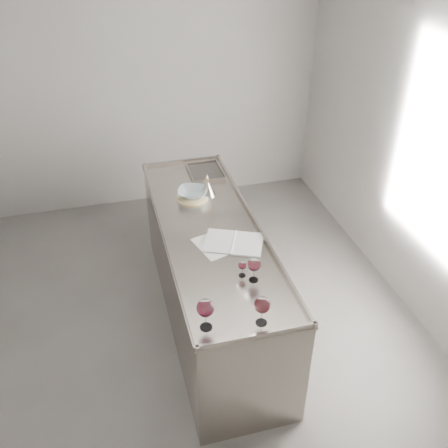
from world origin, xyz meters
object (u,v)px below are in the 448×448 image
object	(u,v)px
counter	(211,275)
notebook	(233,243)
wine_glass_left	(206,309)
ceramic_bowl	(193,193)
wine_glass_middle	(262,306)
wine_funnel	(207,189)
wine_glass_small	(242,265)
wine_glass_right	(254,265)

from	to	relation	value
counter	notebook	size ratio (longest dim) A/B	4.65
wine_glass_left	notebook	xyz separation A→B (m)	(0.40, 0.79, -0.15)
ceramic_bowl	notebook	bearing A→B (deg)	-77.79
wine_glass_middle	wine_funnel	bearing A→B (deg)	88.65
counter	wine_funnel	size ratio (longest dim) A/B	11.71
wine_glass_small	ceramic_bowl	bearing A→B (deg)	95.82
wine_glass_left	wine_glass_middle	size ratio (longest dim) A/B	1.08
wine_glass_right	notebook	world-z (taller)	wine_glass_right
wine_glass_middle	wine_glass_small	bearing A→B (deg)	88.02
wine_glass_left	ceramic_bowl	world-z (taller)	wine_glass_left
counter	wine_glass_right	distance (m)	0.92
notebook	wine_funnel	bearing A→B (deg)	115.60
wine_glass_left	notebook	world-z (taller)	wine_glass_left
wine_glass_right	wine_funnel	distance (m)	1.20
wine_glass_left	notebook	size ratio (longest dim) A/B	0.42
wine_glass_middle	ceramic_bowl	world-z (taller)	wine_glass_middle
wine_glass_right	wine_glass_small	xyz separation A→B (m)	(-0.06, 0.07, -0.04)
wine_glass_small	ceramic_bowl	xyz separation A→B (m)	(-0.11, 1.11, -0.04)
wine_glass_left	wine_glass_right	size ratio (longest dim) A/B	1.17
wine_glass_middle	ceramic_bowl	xyz separation A→B (m)	(-0.10, 1.58, -0.09)
wine_glass_right	notebook	bearing A→B (deg)	92.08
wine_glass_middle	ceramic_bowl	bearing A→B (deg)	93.53
wine_funnel	counter	bearing A→B (deg)	-100.92
wine_glass_small	wine_glass_left	bearing A→B (deg)	-130.36
wine_funnel	wine_glass_left	bearing A→B (deg)	-103.62
ceramic_bowl	wine_funnel	bearing A→B (deg)	6.11
wine_glass_left	wine_glass_small	size ratio (longest dim) A/B	1.74
wine_glass_small	wine_funnel	bearing A→B (deg)	88.91
wine_glass_middle	wine_glass_right	distance (m)	0.41
wine_glass_right	wine_funnel	bearing A→B (deg)	91.92
ceramic_bowl	wine_funnel	size ratio (longest dim) A/B	1.21
wine_glass_small	wine_funnel	distance (m)	1.13
wine_glass_middle	notebook	bearing A→B (deg)	85.85
wine_glass_left	wine_funnel	bearing A→B (deg)	76.38
wine_funnel	wine_glass_right	bearing A→B (deg)	-88.08
wine_glass_left	wine_funnel	xyz separation A→B (m)	(0.37, 1.54, -0.09)
wine_glass_left	ceramic_bowl	size ratio (longest dim) A/B	0.87
counter	wine_glass_middle	world-z (taller)	wine_glass_middle
wine_glass_left	ceramic_bowl	xyz separation A→B (m)	(0.24, 1.53, -0.10)
wine_glass_middle	counter	bearing A→B (deg)	93.24
wine_glass_left	notebook	bearing A→B (deg)	63.42
wine_glass_small	wine_glass_middle	bearing A→B (deg)	-91.98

